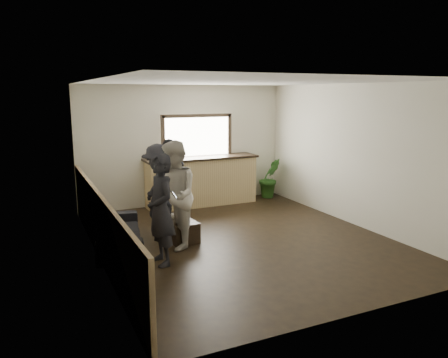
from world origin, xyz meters
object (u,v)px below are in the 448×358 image
person_d (171,180)px  cup_b (186,217)px  cup_a (174,216)px  sofa (119,231)px  person_b (174,195)px  potted_plant (270,178)px  bar_counter (201,178)px  person_c (159,190)px  coffee_table (179,229)px  person_a (161,210)px

person_d → cup_b: bearing=51.3°
cup_a → sofa: bearing=-177.5°
cup_b → person_b: (-0.32, -0.29, 0.50)m
cup_b → potted_plant: potted_plant is taller
bar_counter → person_c: 2.35m
cup_b → person_c: 0.75m
cup_a → person_d: 1.21m
bar_counter → person_d: (-1.06, -0.97, 0.21)m
cup_b → person_b: person_b is taller
cup_a → person_c: 0.56m
cup_a → person_c: person_c is taller
potted_plant → coffee_table: bearing=-146.0°
bar_counter → sofa: size_ratio=1.44×
bar_counter → cup_b: bar_counter is taller
sofa → coffee_table: (1.08, -0.08, -0.09)m
person_c → person_d: (0.48, 0.79, 0.00)m
sofa → person_c: person_c is taller
coffee_table → bar_counter: bearing=59.0°
sofa → cup_b: (1.18, -0.16, 0.14)m
person_b → person_c: 0.80m
cup_a → potted_plant: size_ratio=0.11×
sofa → cup_b: 1.20m
cup_a → cup_b: 0.26m
person_c → cup_a: bearing=28.6°
person_a → person_c: size_ratio=1.01×
sofa → person_d: 1.84m
coffee_table → cup_a: cup_a is taller
bar_counter → potted_plant: bar_counter is taller
potted_plant → person_c: size_ratio=0.59×
cup_b → person_b: size_ratio=0.06×
person_d → potted_plant: bearing=165.2°
bar_counter → sofa: bar_counter is taller
coffee_table → person_b: person_b is taller
sofa → cup_a: (1.02, 0.04, 0.14)m
sofa → person_b: person_b is taller
cup_a → person_a: size_ratio=0.06×
coffee_table → person_c: size_ratio=0.48×
cup_a → person_d: size_ratio=0.07×
cup_a → person_d: person_d is taller
sofa → person_c: size_ratio=1.10×
cup_b → person_c: size_ratio=0.06×
potted_plant → person_d: bearing=-162.3°
person_a → cup_a: bearing=147.2°
person_c → person_d: 0.93m
cup_b → potted_plant: 3.78m
bar_counter → person_a: bearing=-121.5°
coffee_table → person_c: bearing=119.0°
sofa → person_d: (1.33, 1.13, 0.58)m
bar_counter → person_d: size_ratio=1.58×
cup_b → person_b: bearing=-137.5°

